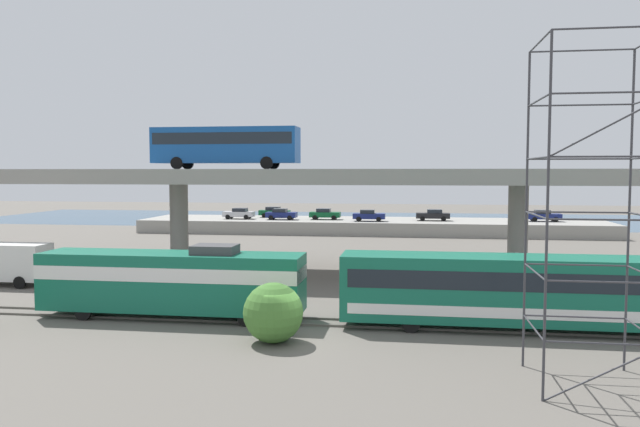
{
  "coord_description": "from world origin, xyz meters",
  "views": [
    {
      "loc": [
        5.54,
        -28.76,
        8.23
      ],
      "look_at": [
        -2.3,
        23.71,
        4.64
      ],
      "focal_mm": 34.62,
      "sensor_mm": 36.0,
      "label": 1
    }
  ],
  "objects_px": {
    "parked_car_4": "(274,212)",
    "parked_car_6": "(433,215)",
    "train_locomotive": "(159,279)",
    "parked_car_1": "(544,216)",
    "parked_car_5": "(239,213)",
    "service_truck_west": "(5,263)",
    "train_coach_lead": "(545,290)",
    "parked_car_0": "(325,214)",
    "scaffolding_tower": "(592,204)",
    "parked_car_2": "(281,214)",
    "transit_bus_on_overpass": "(225,144)",
    "parked_car_3": "(369,215)"
  },
  "relations": [
    {
      "from": "service_truck_west",
      "to": "parked_car_4",
      "type": "height_order",
      "value": "parked_car_4"
    },
    {
      "from": "train_locomotive",
      "to": "parked_car_2",
      "type": "distance_m",
      "value": 49.23
    },
    {
      "from": "parked_car_1",
      "to": "parked_car_2",
      "type": "height_order",
      "value": "same"
    },
    {
      "from": "train_locomotive",
      "to": "parked_car_4",
      "type": "xyz_separation_m",
      "value": [
        -5.36,
        53.14,
        0.32
      ]
    },
    {
      "from": "transit_bus_on_overpass",
      "to": "parked_car_5",
      "type": "bearing_deg",
      "value": -75.73
    },
    {
      "from": "parked_car_0",
      "to": "service_truck_west",
      "type": "bearing_deg",
      "value": -112.34
    },
    {
      "from": "train_coach_lead",
      "to": "parked_car_3",
      "type": "relative_size",
      "value": 5.0
    },
    {
      "from": "parked_car_1",
      "to": "parked_car_3",
      "type": "xyz_separation_m",
      "value": [
        -22.72,
        -3.01,
        -0.0
      ]
    },
    {
      "from": "parked_car_2",
      "to": "service_truck_west",
      "type": "bearing_deg",
      "value": -105.71
    },
    {
      "from": "parked_car_3",
      "to": "parked_car_6",
      "type": "relative_size",
      "value": 0.95
    },
    {
      "from": "train_locomotive",
      "to": "transit_bus_on_overpass",
      "type": "distance_m",
      "value": 18.17
    },
    {
      "from": "service_truck_west",
      "to": "parked_car_5",
      "type": "height_order",
      "value": "parked_car_5"
    },
    {
      "from": "parked_car_2",
      "to": "parked_car_4",
      "type": "xyz_separation_m",
      "value": [
        -1.88,
        4.04,
        0.0
      ]
    },
    {
      "from": "train_locomotive",
      "to": "parked_car_3",
      "type": "distance_m",
      "value": 48.97
    },
    {
      "from": "train_coach_lead",
      "to": "scaffolding_tower",
      "type": "xyz_separation_m",
      "value": [
        -0.11,
        -8.25,
        4.85
      ]
    },
    {
      "from": "service_truck_west",
      "to": "parked_car_5",
      "type": "relative_size",
      "value": 1.62
    },
    {
      "from": "scaffolding_tower",
      "to": "parked_car_4",
      "type": "relative_size",
      "value": 3.04
    },
    {
      "from": "train_coach_lead",
      "to": "parked_car_0",
      "type": "xyz_separation_m",
      "value": [
        -18.59,
        50.24,
        0.34
      ]
    },
    {
      "from": "train_locomotive",
      "to": "parked_car_0",
      "type": "distance_m",
      "value": 50.29
    },
    {
      "from": "parked_car_4",
      "to": "parked_car_6",
      "type": "height_order",
      "value": "same"
    },
    {
      "from": "transit_bus_on_overpass",
      "to": "scaffolding_tower",
      "type": "height_order",
      "value": "scaffolding_tower"
    },
    {
      "from": "parked_car_6",
      "to": "train_coach_lead",
      "type": "bearing_deg",
      "value": 94.57
    },
    {
      "from": "train_locomotive",
      "to": "parked_car_4",
      "type": "relative_size",
      "value": 3.67
    },
    {
      "from": "service_truck_west",
      "to": "parked_car_4",
      "type": "relative_size",
      "value": 1.56
    },
    {
      "from": "parked_car_3",
      "to": "parked_car_0",
      "type": "bearing_deg",
      "value": 161.83
    },
    {
      "from": "scaffolding_tower",
      "to": "parked_car_3",
      "type": "xyz_separation_m",
      "value": [
        -12.34,
        56.47,
        -4.51
      ]
    },
    {
      "from": "parked_car_1",
      "to": "parked_car_4",
      "type": "distance_m",
      "value": 36.62
    },
    {
      "from": "parked_car_6",
      "to": "parked_car_4",
      "type": "bearing_deg",
      "value": -7.06
    },
    {
      "from": "service_truck_west",
      "to": "parked_car_4",
      "type": "distance_m",
      "value": 46.44
    },
    {
      "from": "transit_bus_on_overpass",
      "to": "parked_car_5",
      "type": "relative_size",
      "value": 2.86
    },
    {
      "from": "train_coach_lead",
      "to": "service_truck_west",
      "type": "bearing_deg",
      "value": -12.13
    },
    {
      "from": "train_coach_lead",
      "to": "parked_car_4",
      "type": "height_order",
      "value": "train_coach_lead"
    },
    {
      "from": "train_coach_lead",
      "to": "transit_bus_on_overpass",
      "type": "distance_m",
      "value": 28.5
    },
    {
      "from": "scaffolding_tower",
      "to": "parked_car_4",
      "type": "height_order",
      "value": "scaffolding_tower"
    },
    {
      "from": "parked_car_3",
      "to": "parked_car_5",
      "type": "bearing_deg",
      "value": 175.75
    },
    {
      "from": "parked_car_2",
      "to": "parked_car_4",
      "type": "relative_size",
      "value": 0.95
    },
    {
      "from": "parked_car_0",
      "to": "transit_bus_on_overpass",
      "type": "bearing_deg",
      "value": -95.67
    },
    {
      "from": "parked_car_0",
      "to": "parked_car_5",
      "type": "relative_size",
      "value": 0.99
    },
    {
      "from": "parked_car_0",
      "to": "parked_car_1",
      "type": "distance_m",
      "value": 28.87
    },
    {
      "from": "parked_car_2",
      "to": "parked_car_3",
      "type": "height_order",
      "value": "same"
    },
    {
      "from": "parked_car_0",
      "to": "parked_car_6",
      "type": "bearing_deg",
      "value": 0.58
    },
    {
      "from": "parked_car_0",
      "to": "train_locomotive",
      "type": "bearing_deg",
      "value": -92.68
    },
    {
      "from": "train_coach_lead",
      "to": "parked_car_0",
      "type": "distance_m",
      "value": 53.57
    },
    {
      "from": "service_truck_west",
      "to": "parked_car_2",
      "type": "xyz_separation_m",
      "value": [
        11.63,
        41.36,
        0.87
      ]
    },
    {
      "from": "scaffolding_tower",
      "to": "parked_car_5",
      "type": "height_order",
      "value": "scaffolding_tower"
    },
    {
      "from": "parked_car_3",
      "to": "parked_car_5",
      "type": "relative_size",
      "value": 1.0
    },
    {
      "from": "parked_car_4",
      "to": "parked_car_6",
      "type": "bearing_deg",
      "value": -7.06
    },
    {
      "from": "parked_car_0",
      "to": "parked_car_2",
      "type": "height_order",
      "value": "same"
    },
    {
      "from": "parked_car_1",
      "to": "parked_car_5",
      "type": "relative_size",
      "value": 1.01
    },
    {
      "from": "train_locomotive",
      "to": "parked_car_6",
      "type": "distance_m",
      "value": 53.15
    }
  ]
}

